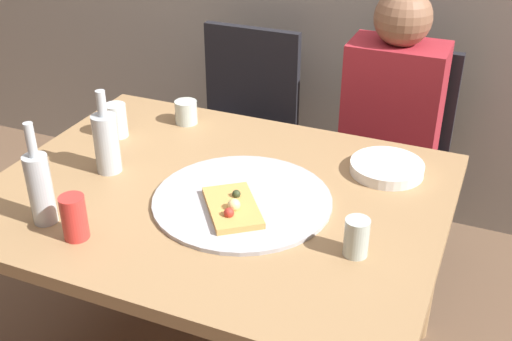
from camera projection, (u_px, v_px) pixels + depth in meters
dining_table at (217, 213)px, 1.89m from camera, size 1.31×1.02×0.74m
pizza_tray at (242, 200)px, 1.79m from camera, size 0.51×0.51×0.01m
pizza_slice_last at (233, 207)px, 1.73m from camera, size 0.24×0.25×0.05m
wine_bottle at (106, 141)px, 1.91m from camera, size 0.08×0.08×0.26m
beer_bottle at (40, 187)px, 1.66m from camera, size 0.07×0.07×0.29m
tumbler_near at (186, 112)px, 2.23m from camera, size 0.08×0.08×0.08m
tumbler_far at (116, 120)px, 2.13m from camera, size 0.07×0.07×0.12m
wine_glass at (356, 237)px, 1.56m from camera, size 0.06×0.06×0.10m
soda_can at (74, 217)px, 1.62m from camera, size 0.07×0.07×0.12m
plate_stack at (387, 168)px, 1.93m from camera, size 0.22×0.22×0.03m
chair_left at (241, 120)px, 2.80m from camera, size 0.44×0.44×0.90m
chair_right at (391, 148)px, 2.58m from camera, size 0.44×0.44×0.90m
guest_in_sweater at (385, 135)px, 2.39m from camera, size 0.36×0.56×1.17m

